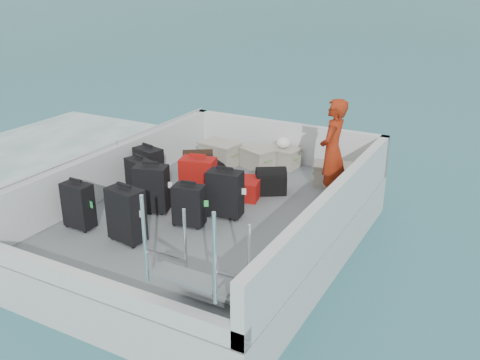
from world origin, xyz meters
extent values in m
plane|color=#1D5D66|center=(0.00, 0.00, 0.00)|extent=(160.00, 160.00, 0.00)
cube|color=silver|center=(0.00, 0.00, 0.30)|extent=(3.60, 5.00, 0.60)
cube|color=slate|center=(0.00, 0.00, 0.61)|extent=(3.30, 4.70, 0.02)
cube|color=silver|center=(-1.73, 0.00, 0.97)|extent=(0.14, 5.00, 0.70)
cube|color=silver|center=(1.73, 0.00, 0.97)|extent=(0.14, 5.00, 0.70)
cube|color=silver|center=(0.00, 2.43, 0.97)|extent=(3.60, 0.14, 0.70)
cube|color=silver|center=(0.00, -2.43, 0.72)|extent=(3.60, 0.14, 0.20)
cylinder|color=silver|center=(-1.73, 0.00, 1.37)|extent=(0.04, 4.80, 0.04)
cube|color=black|center=(-1.29, -1.32, 0.93)|extent=(0.41, 0.24, 0.62)
cube|color=black|center=(-1.16, -0.21, 0.94)|extent=(0.48, 0.37, 0.63)
cube|color=black|center=(-1.36, 0.26, 0.94)|extent=(0.49, 0.36, 0.64)
cube|color=black|center=(-0.50, -1.31, 0.97)|extent=(0.50, 0.34, 0.70)
cube|color=black|center=(-0.76, -0.45, 0.96)|extent=(0.52, 0.40, 0.68)
cube|color=#9F130C|center=(-0.35, 0.11, 0.96)|extent=(0.56, 0.42, 0.69)
cube|color=black|center=(-0.05, -0.58, 0.90)|extent=(0.45, 0.32, 0.57)
cube|color=black|center=(0.22, -0.10, 0.95)|extent=(0.51, 0.34, 0.66)
cube|color=#9F130C|center=(0.01, 0.59, 0.76)|extent=(0.81, 0.63, 0.29)
cube|color=#AEA997|center=(-0.92, 1.69, 0.81)|extent=(0.67, 0.50, 0.37)
cube|color=#AEA997|center=(-0.27, 1.85, 0.78)|extent=(0.63, 0.54, 0.32)
cube|color=#AEA997|center=(0.09, 2.11, 0.78)|extent=(0.56, 0.42, 0.31)
cube|color=#AEA997|center=(1.13, 1.70, 0.78)|extent=(0.60, 0.48, 0.32)
ellipsoid|color=yellow|center=(1.45, 2.09, 0.73)|extent=(0.28, 0.26, 0.22)
ellipsoid|color=white|center=(0.09, 2.11, 1.02)|extent=(0.24, 0.24, 0.18)
imported|color=red|center=(1.30, 1.12, 1.38)|extent=(0.37, 0.57, 1.53)
camera|label=1|loc=(3.61, -5.91, 3.81)|focal=40.00mm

